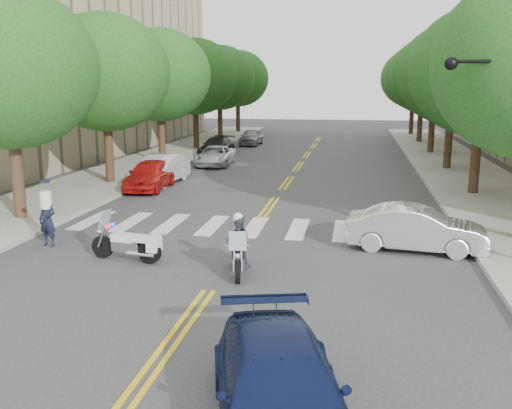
% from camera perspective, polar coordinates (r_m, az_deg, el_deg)
% --- Properties ---
extents(ground, '(140.00, 140.00, 0.00)m').
position_cam_1_polar(ground, '(14.28, -4.76, -8.62)').
color(ground, '#38383A').
rests_on(ground, ground).
extents(sidewalk_left, '(5.00, 60.00, 0.15)m').
position_cam_1_polar(sidewalk_left, '(37.57, -10.33, 4.22)').
color(sidewalk_left, '#9E9991').
rests_on(sidewalk_left, ground).
extents(sidewalk_right, '(5.00, 60.00, 0.15)m').
position_cam_1_polar(sidewalk_right, '(35.78, 19.62, 3.34)').
color(sidewalk_right, '#9E9991').
rests_on(sidewalk_right, ground).
extents(tree_l_0, '(6.40, 6.40, 8.45)m').
position_cam_1_polar(tree_l_0, '(22.55, -23.55, 12.38)').
color(tree_l_0, '#382316').
rests_on(tree_l_0, ground).
extents(tree_l_1, '(6.40, 6.40, 8.45)m').
position_cam_1_polar(tree_l_1, '(29.59, -14.88, 12.63)').
color(tree_l_1, '#382316').
rests_on(tree_l_1, ground).
extents(tree_l_2, '(6.40, 6.40, 8.45)m').
position_cam_1_polar(tree_l_2, '(37.01, -9.61, 12.64)').
color(tree_l_2, '#382316').
rests_on(tree_l_2, ground).
extents(tree_l_3, '(6.40, 6.40, 8.45)m').
position_cam_1_polar(tree_l_3, '(44.64, -6.12, 12.59)').
color(tree_l_3, '#382316').
rests_on(tree_l_3, ground).
extents(tree_l_4, '(6.40, 6.40, 8.45)m').
position_cam_1_polar(tree_l_4, '(52.38, -3.66, 12.53)').
color(tree_l_4, '#382316').
rests_on(tree_l_4, ground).
extents(tree_l_5, '(6.40, 6.40, 8.45)m').
position_cam_1_polar(tree_l_5, '(60.19, -1.83, 12.47)').
color(tree_l_5, '#382316').
rests_on(tree_l_5, ground).
extents(tree_r_1, '(6.40, 6.40, 8.45)m').
position_cam_1_polar(tree_r_1, '(27.45, 21.70, 12.27)').
color(tree_r_1, '#382316').
rests_on(tree_r_1, ground).
extents(tree_r_2, '(6.40, 6.40, 8.45)m').
position_cam_1_polar(tree_r_2, '(35.33, 19.11, 12.20)').
color(tree_r_2, '#382316').
rests_on(tree_r_2, ground).
extents(tree_r_3, '(6.40, 6.40, 8.45)m').
position_cam_1_polar(tree_r_3, '(43.26, 17.46, 12.15)').
color(tree_r_3, '#382316').
rests_on(tree_r_3, ground).
extents(tree_r_4, '(6.40, 6.40, 8.45)m').
position_cam_1_polar(tree_r_4, '(51.20, 16.32, 12.10)').
color(tree_r_4, '#382316').
rests_on(tree_r_4, ground).
extents(tree_r_5, '(6.40, 6.40, 8.45)m').
position_cam_1_polar(tree_r_5, '(59.17, 15.49, 12.07)').
color(tree_r_5, '#382316').
rests_on(tree_r_5, ground).
extents(motorcycle_police, '(0.78, 2.06, 1.68)m').
position_cam_1_polar(motorcycle_police, '(15.34, -1.79, -4.18)').
color(motorcycle_police, black).
rests_on(motorcycle_police, ground).
extents(motorcycle_parked, '(2.23, 0.76, 1.45)m').
position_cam_1_polar(motorcycle_parked, '(16.77, -12.33, -3.92)').
color(motorcycle_parked, black).
rests_on(motorcycle_parked, ground).
extents(officer_standing, '(0.69, 0.53, 1.69)m').
position_cam_1_polar(officer_standing, '(18.98, -20.13, -1.46)').
color(officer_standing, black).
rests_on(officer_standing, ground).
extents(convertible, '(4.32, 1.97, 1.38)m').
position_cam_1_polar(convertible, '(18.05, 15.70, -2.35)').
color(convertible, silver).
rests_on(convertible, ground).
extents(sedan_blue, '(3.00, 4.92, 1.33)m').
position_cam_1_polar(sedan_blue, '(8.66, 2.38, -18.15)').
color(sedan_blue, '#101B43').
rests_on(sedan_blue, ground).
extents(parked_car_a, '(1.91, 4.33, 1.45)m').
position_cam_1_polar(parked_car_a, '(28.03, -10.55, 2.96)').
color(parked_car_a, red).
rests_on(parked_car_a, ground).
extents(parked_car_b, '(1.92, 4.63, 1.49)m').
position_cam_1_polar(parked_car_b, '(29.42, -9.54, 3.46)').
color(parked_car_b, silver).
rests_on(parked_car_b, ground).
extents(parked_car_c, '(2.12, 4.41, 1.21)m').
position_cam_1_polar(parked_car_c, '(35.89, -4.09, 4.88)').
color(parked_car_c, '#B7BBC0').
rests_on(parked_car_c, ground).
extents(parked_car_d, '(2.00, 4.55, 1.30)m').
position_cam_1_polar(parked_car_d, '(40.80, -3.95, 5.80)').
color(parked_car_d, black).
rests_on(parked_car_d, ground).
extents(parked_car_e, '(1.65, 3.93, 1.33)m').
position_cam_1_polar(parked_car_e, '(47.91, -0.49, 6.76)').
color(parked_car_e, gray).
rests_on(parked_car_e, ground).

